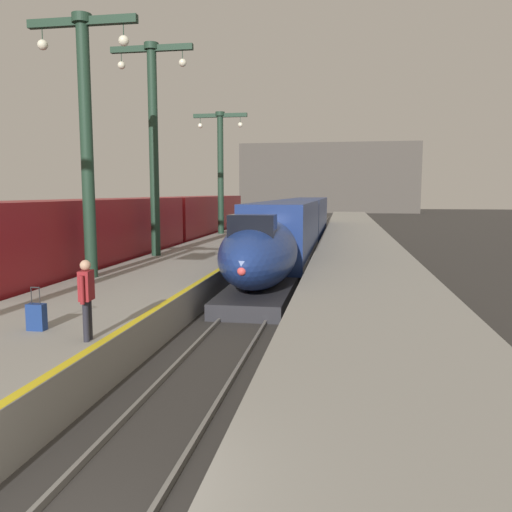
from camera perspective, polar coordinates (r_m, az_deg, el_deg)
The scene contains 15 objects.
platform_left at distance 30.30m, azimuth -4.19°, elevation 0.17°, with size 4.80×110.00×1.05m, color gray.
platform_right at distance 29.47m, azimuth 11.30°, elevation -0.14°, with size 4.80×110.00×1.05m, color gray.
platform_left_safety_stripe at distance 29.79m, azimuth 0.06°, elevation 1.10°, with size 0.20×107.80×0.01m, color yellow.
rail_main_left at distance 32.46m, azimuth 2.63°, elevation -0.19°, with size 0.08×110.00×0.12m, color slate.
rail_main_right at distance 32.32m, azimuth 5.28°, elevation -0.24°, with size 0.08×110.00×0.12m, color slate.
rail_secondary_left at distance 34.37m, azimuth -10.90°, elevation 0.09°, with size 0.08×110.00×0.12m, color slate.
rail_secondary_right at distance 33.88m, azimuth -8.52°, elevation 0.04°, with size 0.08×110.00×0.12m, color slate.
highspeed_train_main at distance 34.63m, azimuth 4.37°, elevation 3.34°, with size 2.92×38.65×3.60m.
regional_train_adjacent at distance 33.06m, azimuth -10.32°, elevation 3.44°, with size 2.85×36.60×3.80m.
station_column_mid at distance 19.76m, azimuth -18.16°, elevation 13.73°, with size 4.00×0.68×9.13m.
station_column_far at distance 25.87m, azimuth -11.19°, elevation 13.26°, with size 4.00×0.68×9.98m.
station_column_distant at distance 38.99m, azimuth -3.92°, elevation 10.36°, with size 4.00×0.68×8.89m.
passenger_near_edge at distance 11.27m, azimuth -18.09°, elevation -3.94°, with size 0.27×0.57×1.69m.
rolling_suitcase at distance 12.64m, azimuth -22.92°, elevation -6.16°, with size 0.40×0.22×0.98m.
terminus_back_wall at distance 106.56m, azimuth 7.90°, elevation 8.47°, with size 36.00×2.00×14.00m, color #4C4742.
Camera 1 is at (3.07, -4.48, 4.11)m, focal length 36.49 mm.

